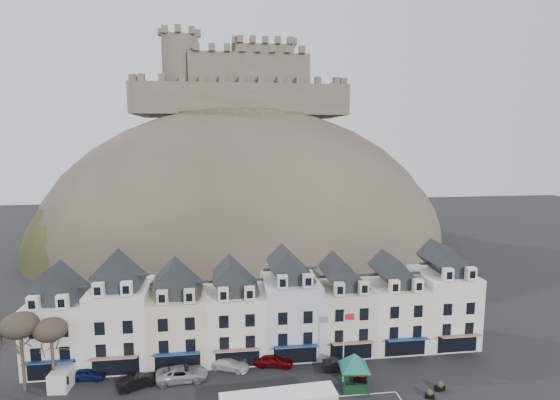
# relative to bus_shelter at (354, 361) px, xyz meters

# --- Properties ---
(townhouse_terrace) EXTENTS (54.40, 9.35, 11.80)m
(townhouse_terrace) POSITION_rel_bus_shelter_xyz_m (-8.70, 9.58, 2.26)
(townhouse_terrace) COLOR white
(townhouse_terrace) RESTS_ON ground
(castle_hill) EXTENTS (100.00, 76.00, 68.00)m
(castle_hill) POSITION_rel_bus_shelter_xyz_m (-7.59, 62.56, -2.93)
(castle_hill) COLOR #3A342D
(castle_hill) RESTS_ON ground
(castle) EXTENTS (50.20, 22.20, 22.00)m
(castle) POSITION_rel_bus_shelter_xyz_m (-8.33, 69.55, 37.16)
(castle) COLOR brown
(castle) RESTS_ON ground
(tree_left_mid) EXTENTS (3.78, 3.78, 8.64)m
(tree_left_mid) POSITION_rel_bus_shelter_xyz_m (-34.84, 4.11, 4.21)
(tree_left_mid) COLOR #392D24
(tree_left_mid) RESTS_ON ground
(tree_left_near) EXTENTS (3.43, 3.43, 7.84)m
(tree_left_near) POSITION_rel_bus_shelter_xyz_m (-31.84, 4.11, 3.52)
(tree_left_near) COLOR #392D24
(tree_left_near) RESTS_ON ground
(bus_shelter) EXTENTS (6.12, 6.12, 3.91)m
(bus_shelter) POSITION_rel_bus_shelter_xyz_m (0.00, 0.00, 0.00)
(bus_shelter) COLOR black
(bus_shelter) RESTS_ON ground
(red_buoy) EXTENTS (1.67, 1.67, 1.96)m
(red_buoy) POSITION_rel_bus_shelter_xyz_m (1.16, 1.29, -2.04)
(red_buoy) COLOR black
(red_buoy) RESTS_ON ground
(flagpole) EXTENTS (1.17, 0.12, 8.07)m
(flagpole) POSITION_rel_bus_shelter_xyz_m (-0.75, 1.31, 1.57)
(flagpole) COLOR silver
(flagpole) RESTS_ON ground
(white_van) EXTENTS (2.25, 4.64, 2.07)m
(white_van) POSITION_rel_bus_shelter_xyz_m (-31.02, 4.95, -2.00)
(white_van) COLOR silver
(white_van) RESTS_ON ground
(planter_west) EXTENTS (1.04, 0.77, 0.94)m
(planter_west) POSITION_rel_bus_shelter_xyz_m (7.19, -2.89, -2.59)
(planter_west) COLOR black
(planter_west) RESTS_ON ground
(planter_east) EXTENTS (1.06, 0.71, 1.01)m
(planter_east) POSITION_rel_bus_shelter_xyz_m (8.93, -1.70, -2.55)
(planter_east) COLOR black
(planter_east) RESTS_ON ground
(car_navy) EXTENTS (4.08, 2.05, 1.33)m
(car_navy) POSITION_rel_bus_shelter_xyz_m (-28.84, 5.51, -2.37)
(car_navy) COLOR #0D1541
(car_navy) RESTS_ON ground
(car_black) EXTENTS (4.54, 3.16, 1.42)m
(car_black) POSITION_rel_bus_shelter_xyz_m (-22.97, 3.11, -2.33)
(car_black) COLOR black
(car_black) RESTS_ON ground
(car_silver) EXTENTS (5.72, 2.99, 1.57)m
(car_silver) POSITION_rel_bus_shelter_xyz_m (-18.44, 3.92, -2.25)
(car_silver) COLOR #9D9FA4
(car_silver) RESTS_ON ground
(car_white) EXTENTS (5.11, 3.68, 1.37)m
(car_white) POSITION_rel_bus_shelter_xyz_m (-13.24, 5.61, -2.35)
(car_white) COLOR silver
(car_white) RESTS_ON ground
(car_maroon) EXTENTS (4.90, 2.86, 1.57)m
(car_maroon) POSITION_rel_bus_shelter_xyz_m (-8.04, 5.61, -2.25)
(car_maroon) COLOR #5A050A
(car_maroon) RESTS_ON ground
(car_charcoal) EXTENTS (4.37, 1.92, 1.40)m
(car_charcoal) POSITION_rel_bus_shelter_xyz_m (-0.42, 3.65, -2.34)
(car_charcoal) COLOR black
(car_charcoal) RESTS_ON ground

